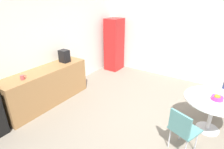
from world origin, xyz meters
The scene contains 10 objects.
ground_plane centered at (0.00, 0.00, 0.00)m, with size 6.00×6.00×0.00m, color gray.
wall_back centered at (0.00, 3.00, 1.30)m, with size 6.00×0.10×2.60m, color white.
wall_side_right centered at (3.00, 0.00, 1.30)m, with size 0.10×6.00×2.60m, color white.
counter_block centered at (-0.34, 2.65, 0.45)m, with size 2.17×0.60×0.90m, color #9E7042.
locker_cabinet centered at (2.55, 2.55, 0.91)m, with size 0.60×0.50×1.81m, color #B21E1E.
round_table centered at (0.76, -0.88, 0.59)m, with size 1.10×1.10×0.72m.
chair_teal centered at (-0.14, -0.54, 0.52)m, with size 0.54×0.54×0.83m.
fruit_bowl centered at (0.74, -0.91, 0.77)m, with size 0.20×0.20×0.11m.
mug_white centered at (-0.95, 2.55, 0.95)m, with size 0.13×0.08×0.09m.
coffee_maker centered at (0.31, 2.65, 1.06)m, with size 0.20×0.24×0.32m, color black.
Camera 1 is at (-2.75, -0.89, 2.50)m, focal length 28.91 mm.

